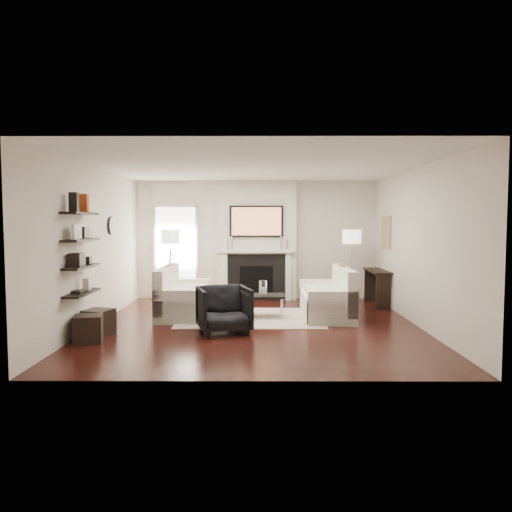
{
  "coord_description": "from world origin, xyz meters",
  "views": [
    {
      "loc": [
        0.04,
        -8.45,
        1.78
      ],
      "look_at": [
        0.0,
        0.6,
        1.15
      ],
      "focal_mm": 35.0,
      "sensor_mm": 36.0,
      "label": 1
    }
  ],
  "objects_px": {
    "lamp_left_shade": "(170,237)",
    "ottoman_near": "(99,322)",
    "armchair": "(224,307)",
    "loveseat_left_base": "(185,304)",
    "lamp_right_shade": "(352,237)",
    "loveseat_right_base": "(326,306)",
    "coffee_table": "(255,296)"
  },
  "relations": [
    {
      "from": "coffee_table",
      "to": "lamp_right_shade",
      "type": "height_order",
      "value": "lamp_right_shade"
    },
    {
      "from": "loveseat_left_base",
      "to": "lamp_right_shade",
      "type": "height_order",
      "value": "lamp_right_shade"
    },
    {
      "from": "armchair",
      "to": "lamp_right_shade",
      "type": "relative_size",
      "value": 2.04
    },
    {
      "from": "lamp_right_shade",
      "to": "ottoman_near",
      "type": "relative_size",
      "value": 1.0
    },
    {
      "from": "coffee_table",
      "to": "armchair",
      "type": "height_order",
      "value": "armchair"
    },
    {
      "from": "lamp_right_shade",
      "to": "ottoman_near",
      "type": "distance_m",
      "value": 5.55
    },
    {
      "from": "lamp_right_shade",
      "to": "ottoman_near",
      "type": "bearing_deg",
      "value": -146.65
    },
    {
      "from": "ottoman_near",
      "to": "armchair",
      "type": "bearing_deg",
      "value": 5.41
    },
    {
      "from": "armchair",
      "to": "ottoman_near",
      "type": "distance_m",
      "value": 1.98
    },
    {
      "from": "loveseat_left_base",
      "to": "coffee_table",
      "type": "distance_m",
      "value": 1.36
    },
    {
      "from": "loveseat_left_base",
      "to": "lamp_right_shade",
      "type": "xyz_separation_m",
      "value": [
        3.4,
        1.36,
        1.24
      ]
    },
    {
      "from": "coffee_table",
      "to": "lamp_right_shade",
      "type": "bearing_deg",
      "value": 36.42
    },
    {
      "from": "armchair",
      "to": "lamp_left_shade",
      "type": "bearing_deg",
      "value": 99.87
    },
    {
      "from": "lamp_left_shade",
      "to": "armchair",
      "type": "bearing_deg",
      "value": -64.39
    },
    {
      "from": "coffee_table",
      "to": "ottoman_near",
      "type": "xyz_separation_m",
      "value": [
        -2.45,
        -1.45,
        -0.2
      ]
    },
    {
      "from": "lamp_right_shade",
      "to": "loveseat_left_base",
      "type": "bearing_deg",
      "value": -158.28
    },
    {
      "from": "armchair",
      "to": "lamp_left_shade",
      "type": "height_order",
      "value": "lamp_left_shade"
    },
    {
      "from": "loveseat_left_base",
      "to": "loveseat_right_base",
      "type": "distance_m",
      "value": 2.66
    },
    {
      "from": "loveseat_left_base",
      "to": "ottoman_near",
      "type": "distance_m",
      "value": 1.97
    },
    {
      "from": "loveseat_right_base",
      "to": "lamp_right_shade",
      "type": "height_order",
      "value": "lamp_right_shade"
    },
    {
      "from": "loveseat_right_base",
      "to": "lamp_right_shade",
      "type": "bearing_deg",
      "value": 63.2
    },
    {
      "from": "loveseat_left_base",
      "to": "ottoman_near",
      "type": "xyz_separation_m",
      "value": [
        -1.12,
        -1.62,
        -0.01
      ]
    },
    {
      "from": "armchair",
      "to": "ottoman_near",
      "type": "relative_size",
      "value": 2.04
    },
    {
      "from": "loveseat_right_base",
      "to": "ottoman_near",
      "type": "xyz_separation_m",
      "value": [
        -3.78,
        -1.5,
        -0.01
      ]
    },
    {
      "from": "coffee_table",
      "to": "loveseat_left_base",
      "type": "bearing_deg",
      "value": 172.73
    },
    {
      "from": "loveseat_right_base",
      "to": "coffee_table",
      "type": "xyz_separation_m",
      "value": [
        -1.33,
        -0.06,
        0.19
      ]
    },
    {
      "from": "loveseat_right_base",
      "to": "lamp_right_shade",
      "type": "relative_size",
      "value": 4.5
    },
    {
      "from": "lamp_left_shade",
      "to": "ottoman_near",
      "type": "bearing_deg",
      "value": -101.75
    },
    {
      "from": "lamp_left_shade",
      "to": "lamp_right_shade",
      "type": "height_order",
      "value": "same"
    },
    {
      "from": "lamp_right_shade",
      "to": "ottoman_near",
      "type": "xyz_separation_m",
      "value": [
        -4.52,
        -2.97,
        -1.25
      ]
    },
    {
      "from": "loveseat_left_base",
      "to": "lamp_left_shade",
      "type": "distance_m",
      "value": 1.91
    },
    {
      "from": "loveseat_right_base",
      "to": "coffee_table",
      "type": "distance_m",
      "value": 1.34
    }
  ]
}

